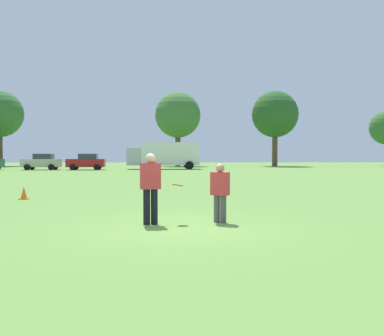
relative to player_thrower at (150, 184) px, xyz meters
name	(u,v)px	position (x,y,z in m)	size (l,w,h in m)	color
ground_plane	(181,227)	(0.72, -0.35, -0.96)	(169.09, 169.09, 0.00)	#608C3D
player_thrower	(150,184)	(0.00, 0.00, 0.00)	(0.51, 0.35, 1.69)	black
player_defender	(220,190)	(1.69, 0.19, -0.15)	(0.49, 0.41, 1.45)	#4C4C51
frisbee	(178,185)	(0.65, 0.17, -0.03)	(0.27, 0.27, 0.09)	#E54C33
traffic_cone	(24,193)	(-5.01, 5.85, -0.73)	(0.32, 0.32, 0.48)	#D8590C
parked_car_center	(42,162)	(-14.05, 37.35, -0.03)	(4.28, 2.36, 1.82)	#B7AD99
parked_car_mid_right	(87,162)	(-9.00, 37.03, -0.03)	(4.28, 2.36, 1.82)	maroon
box_truck	(165,154)	(-0.18, 39.05, 0.80)	(8.60, 3.26, 3.18)	white
tree_east_birch	(178,115)	(1.63, 52.39, 6.75)	(6.90, 6.90, 11.20)	brown
tree_east_oak	(275,115)	(16.27, 51.29, 6.83)	(6.96, 6.96, 11.31)	brown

